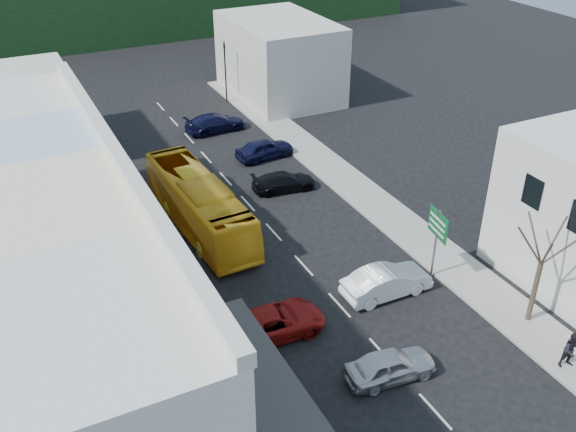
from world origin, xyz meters
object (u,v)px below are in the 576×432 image
Objects in this scene: street_tree at (541,264)px; traffic_signal at (225,73)px; car_white at (387,283)px; pedestrian_left at (194,331)px; car_red at (272,323)px; direction_sign at (435,245)px; pedestrian_right at (572,352)px; car_silver at (390,366)px; bus at (199,205)px.

street_tree reaches higher than traffic_signal.
pedestrian_left reaches higher than car_white.
car_red is at bearing 93.64° from traffic_signal.
traffic_signal is at bearing -2.77° from pedestrian_left.
direction_sign is at bearing -70.09° from pedestrian_left.
pedestrian_right reaches higher than car_red.
street_tree is at bearing 114.57° from traffic_signal.
direction_sign is (-1.19, 8.51, 1.10)m from pedestrian_right.
pedestrian_right is 4.19m from street_tree.
pedestrian_left is (-7.14, 5.77, 0.30)m from car_silver.
traffic_signal is (9.60, 19.76, 1.24)m from bus.
pedestrian_left is at bearing 87.07° from car_white.
direction_sign is (13.56, -0.38, 1.10)m from pedestrian_left.
bus is 19.74m from street_tree.
car_white is 7.68m from street_tree.
car_white is at bearing 133.64° from pedestrian_right.
car_white and car_red have the same top height.
car_silver is at bearing 173.83° from pedestrian_right.
direction_sign reaches higher than car_red.
pedestrian_right is 0.30× the size of traffic_signal.
street_tree is (8.40, 0.17, 2.77)m from car_silver.
traffic_signal is (6.42, 35.79, 2.09)m from car_silver.
traffic_signal is (13.56, 30.03, 1.79)m from pedestrian_left.
car_white is at bearing -167.29° from direction_sign.
car_silver is at bearing -107.38° from pedestrian_left.
car_silver is 0.96× the size of car_red.
car_white is 0.63× the size of street_tree.
bus is 2.52× the size of car_red.
car_red is at bearing -80.69° from pedestrian_left.
car_silver is at bearing -143.15° from car_red.
car_white is 30.84m from traffic_signal.
pedestrian_left is at bearing -113.80° from bus.
bus is 22.00m from pedestrian_right.
car_silver is 2.59× the size of pedestrian_left.
direction_sign is 0.75× the size of traffic_signal.
car_silver is 1.00× the size of car_white.
car_silver is at bearing 101.21° from traffic_signal.
pedestrian_right is at bearing -99.56° from pedestrian_left.
car_white is 6.74m from car_red.
car_red is at bearing 157.95° from street_tree.
pedestrian_right is at bearing -63.34° from bus.
car_silver is at bearing 147.85° from car_white.
car_silver is 1.05× the size of direction_sign.
car_silver is at bearing -178.87° from street_tree.
pedestrian_right is at bearing -73.04° from direction_sign.
bus is 14.35m from direction_sign.
bus is 11.02m from pedestrian_left.
bus is 2.08× the size of traffic_signal.
car_silver is 2.59× the size of pedestrian_right.
pedestrian_right is at bearing -152.26° from car_white.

